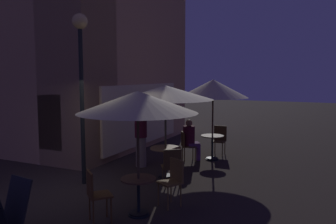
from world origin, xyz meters
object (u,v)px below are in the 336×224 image
Objects in this scene: cafe_chair_1 at (95,191)px; patron_standing_1 at (141,137)px; menu_sandwich_board at (6,209)px; street_lamp_near_corner at (81,59)px; patio_umbrella_1 at (166,93)px; cafe_chair_3 at (219,138)px; cafe_chair_2 at (172,164)px; cafe_table_0 at (138,190)px; cafe_chair_4 at (186,143)px; cafe_table_1 at (166,155)px; cafe_chair_0 at (173,178)px; cafe_table_2 at (212,142)px; patron_seated_0 at (190,137)px; patio_umbrella_2 at (213,89)px; patio_umbrella_0 at (138,103)px.

cafe_chair_1 is 0.55× the size of patron_standing_1.
street_lamp_near_corner is at bearing 21.35° from menu_sandwich_board.
patio_umbrella_1 reaches higher than cafe_chair_3.
patron_standing_1 is (1.33, 1.58, 0.31)m from cafe_chair_2.
cafe_chair_4 is at bearing 10.04° from cafe_table_0.
cafe_table_1 is at bearing 41.22° from cafe_chair_1.
cafe_chair_0 is 0.99× the size of cafe_chair_1.
patio_umbrella_1 is 3.39m from cafe_chair_1.
cafe_table_2 is 0.71m from patron_seated_0.
cafe_chair_2 is at bearing -14.66° from menu_sandwich_board.
cafe_chair_0 is (-1.65, -0.95, -0.02)m from cafe_table_1.
street_lamp_near_corner is at bearing -26.79° from cafe_chair_3.
street_lamp_near_corner is at bearing 136.15° from patron_standing_1.
patio_umbrella_1 is 2.46m from cafe_chair_4.
patio_umbrella_2 is 4.28m from cafe_chair_0.
cafe_table_2 is at bearing -74.87° from patron_standing_1.
cafe_table_2 is 0.83× the size of cafe_chair_2.
cafe_chair_0 is 3.11m from patron_standing_1.
street_lamp_near_corner is 2.56m from patio_umbrella_0.
cafe_chair_2 reaches higher than cafe_table_2.
patron_seated_0 is at bearing -0.30° from menu_sandwich_board.
cafe_table_1 is at bearing -121.96° from cafe_chair_0.
patron_standing_1 is at bearing 135.05° from patio_umbrella_2.
patio_umbrella_1 is 2.34m from patio_umbrella_2.
cafe_table_1 reaches higher than cafe_table_0.
street_lamp_near_corner reaches higher than cafe_chair_0.
cafe_chair_4 is (5.87, -0.75, 0.07)m from menu_sandwich_board.
cafe_chair_2 is (0.62, -2.06, -2.42)m from street_lamp_near_corner.
cafe_table_1 is 3.19m from cafe_chair_3.
street_lamp_near_corner reaches higher than cafe_chair_2.
street_lamp_near_corner reaches higher than cafe_table_2.
cafe_chair_3 is at bearing 0.77° from cafe_table_0.
cafe_chair_3 is at bearing 32.96° from patron_seated_0.
cafe_table_2 is 0.81× the size of cafe_chair_0.
cafe_chair_3 reaches higher than cafe_chair_2.
cafe_chair_2 is 0.73× the size of patron_seated_0.
cafe_chair_3 is (3.15, -0.49, -1.62)m from patio_umbrella_1.
cafe_chair_3 is at bearing -25.06° from street_lamp_near_corner.
cafe_chair_1 is at bearing -120.43° from cafe_chair_4.
cafe_table_0 is 4.27m from cafe_chair_4.
patron_standing_1 is (-1.62, 1.62, -1.34)m from patio_umbrella_2.
menu_sandwich_board is 3.65m from cafe_chair_2.
menu_sandwich_board is 1.28× the size of cafe_table_0.
cafe_chair_1 is (-2.99, -0.04, -1.60)m from patio_umbrella_1.
patron_seated_0 is at bearing -25.46° from street_lamp_near_corner.
menu_sandwich_board reaches higher than cafe_table_2.
cafe_table_0 is at bearing -166.53° from patio_umbrella_1.
patio_umbrella_0 is at bearing -179.40° from cafe_table_2.
cafe_table_2 is 1.66m from patio_umbrella_2.
patron_standing_1 is (-2.49, 1.59, 0.32)m from cafe_chair_3.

